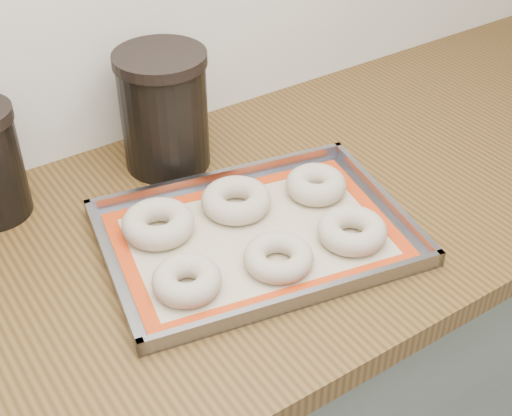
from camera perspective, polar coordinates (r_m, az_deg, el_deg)
countertop at (r=1.08m, az=-11.33°, el=-5.69°), size 3.06×0.68×0.04m
baking_tray at (r=1.10m, az=0.00°, el=-2.22°), size 0.52×0.41×0.03m
baking_mat at (r=1.10m, az=-0.00°, el=-2.30°), size 0.47×0.37×0.00m
bagel_front_left at (r=1.00m, az=-5.55°, el=-5.78°), size 0.13×0.13×0.04m
bagel_front_mid at (r=1.04m, az=1.80°, el=-3.96°), size 0.12×0.12×0.03m
bagel_front_right at (r=1.09m, az=7.69°, el=-1.80°), size 0.12×0.12×0.04m
bagel_back_left at (r=1.10m, az=-7.83°, el=-1.25°), size 0.14×0.14×0.04m
bagel_back_mid at (r=1.14m, az=-1.60°, el=0.63°), size 0.12×0.12×0.04m
bagel_back_right at (r=1.18m, az=4.82°, el=1.88°), size 0.14×0.14×0.04m
canister_right at (r=1.23m, az=-7.37°, el=7.77°), size 0.16×0.16×0.21m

